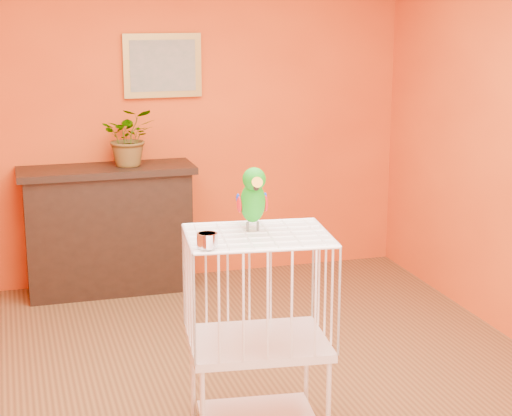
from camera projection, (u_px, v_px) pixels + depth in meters
name	position (u px, v px, depth m)	size (l,w,h in m)	color
ground	(238.00, 390.00, 5.07)	(4.50, 4.50, 0.00)	brown
room_shell	(236.00, 124.00, 4.70)	(4.50, 4.50, 4.50)	#ED5616
console_cabinet	(108.00, 230.00, 6.69)	(1.35, 0.48, 1.00)	black
potted_plant	(130.00, 143.00, 6.60)	(0.41, 0.45, 0.35)	#26722D
framed_picture	(163.00, 66.00, 6.72)	(0.62, 0.04, 0.50)	#A5873B
birdcage	(258.00, 333.00, 4.43)	(0.77, 0.62, 1.10)	white
feed_cup	(207.00, 240.00, 4.05)	(0.10, 0.10, 0.07)	silver
parrot	(253.00, 198.00, 4.34)	(0.17, 0.30, 0.34)	#59544C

